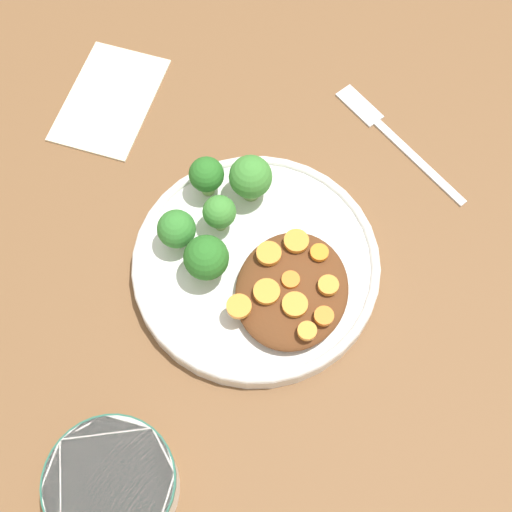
{
  "coord_description": "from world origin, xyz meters",
  "views": [
    {
      "loc": [
        -0.31,
        -0.08,
        0.72
      ],
      "look_at": [
        0.0,
        0.0,
        0.04
      ],
      "focal_mm": 50.0,
      "sensor_mm": 36.0,
      "label": 1
    }
  ],
  "objects_px": {
    "dip_bowl": "(113,485)",
    "fork": "(388,132)",
    "napkin": "(110,99)",
    "plate": "(256,265)"
  },
  "relations": [
    {
      "from": "napkin",
      "to": "plate",
      "type": "bearing_deg",
      "value": -126.43
    },
    {
      "from": "plate",
      "to": "fork",
      "type": "relative_size",
      "value": 1.49
    },
    {
      "from": "dip_bowl",
      "to": "fork",
      "type": "bearing_deg",
      "value": -19.99
    },
    {
      "from": "fork",
      "to": "dip_bowl",
      "type": "bearing_deg",
      "value": 105.77
    },
    {
      "from": "plate",
      "to": "fork",
      "type": "distance_m",
      "value": 0.24
    },
    {
      "from": "dip_bowl",
      "to": "napkin",
      "type": "xyz_separation_m",
      "value": [
        0.43,
        0.17,
        -0.03
      ]
    },
    {
      "from": "plate",
      "to": "napkin",
      "type": "relative_size",
      "value": 1.66
    },
    {
      "from": "plate",
      "to": "dip_bowl",
      "type": "height_order",
      "value": "dip_bowl"
    },
    {
      "from": "dip_bowl",
      "to": "napkin",
      "type": "distance_m",
      "value": 0.46
    },
    {
      "from": "plate",
      "to": "napkin",
      "type": "distance_m",
      "value": 0.29
    }
  ]
}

